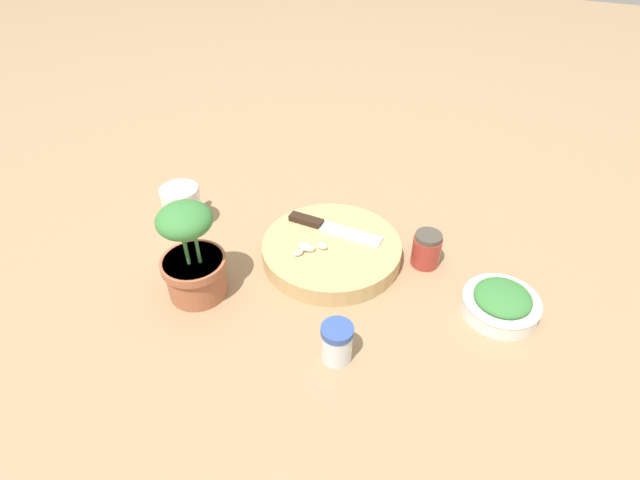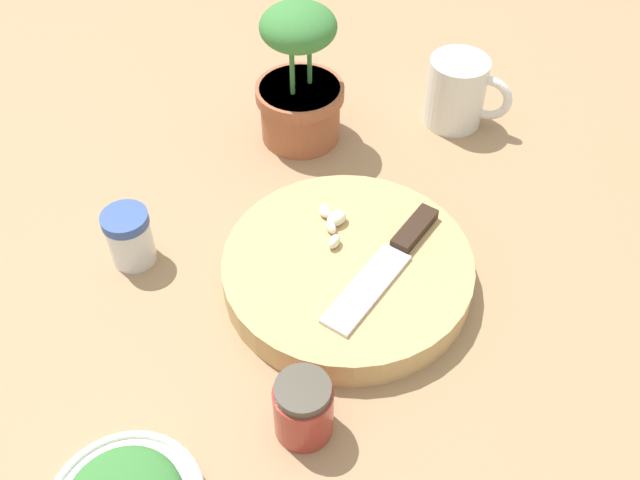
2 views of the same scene
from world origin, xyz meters
The scene contains 9 objects.
ground_plane centered at (0.00, 0.00, 0.00)m, with size 5.00×5.00×0.00m, color #997A56.
cutting_board centered at (0.01, -0.06, 0.02)m, with size 0.28×0.28×0.04m.
chef_knife centered at (0.03, -0.10, 0.04)m, with size 0.20×0.04×0.01m.
garlic_cloves centered at (0.04, -0.02, 0.04)m, with size 0.06×0.06×0.02m.
herb_bowl centered at (-0.32, -0.04, 0.02)m, with size 0.14×0.14×0.05m.
spice_jar centered at (-0.10, 0.17, 0.04)m, with size 0.05×0.05×0.07m.
coffee_mug centered at (0.34, -0.03, 0.05)m, with size 0.08×0.12×0.10m.
honey_jar centered at (-0.17, -0.12, 0.04)m, with size 0.06×0.06×0.07m.
potted_herb centered at (0.19, 0.13, 0.08)m, with size 0.12×0.12×0.19m.
Camera 1 is at (-0.28, 0.65, 0.66)m, focal length 28.00 mm.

